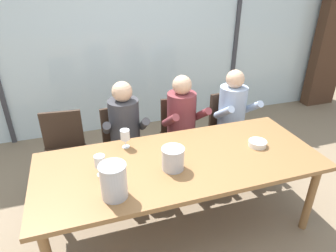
% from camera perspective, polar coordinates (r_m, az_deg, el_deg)
% --- Properties ---
extents(ground, '(14.00, 14.00, 0.00)m').
position_cam_1_polar(ground, '(3.71, -3.13, -7.85)').
color(ground, '#847056').
extents(window_glass_panel, '(7.61, 0.03, 2.60)m').
position_cam_1_polar(window_glass_panel, '(4.31, -8.02, 15.92)').
color(window_glass_panel, silver).
rests_on(window_glass_panel, ground).
extents(window_mullion_right, '(0.06, 0.06, 2.60)m').
position_cam_1_polar(window_mullion_right, '(4.88, 13.05, 16.86)').
color(window_mullion_right, '#38383D').
rests_on(window_mullion_right, ground).
extents(hillside_vineyard, '(13.61, 2.40, 1.92)m').
position_cam_1_polar(hillside_vineyard, '(8.69, -13.67, 18.91)').
color(hillside_vineyard, '#568942').
rests_on(hillside_vineyard, ground).
extents(curtain_heavy_drape, '(0.56, 0.20, 2.60)m').
position_cam_1_polar(curtain_heavy_drape, '(5.84, 29.42, 15.84)').
color(curtain_heavy_drape, '#472D1E').
rests_on(curtain_heavy_drape, ground).
extents(dining_table, '(2.41, 0.98, 0.74)m').
position_cam_1_polar(dining_table, '(2.54, 2.46, -7.83)').
color(dining_table, olive).
rests_on(dining_table, ground).
extents(chair_near_curtain, '(0.48, 0.48, 0.88)m').
position_cam_1_polar(chair_near_curtain, '(3.31, -19.54, -3.90)').
color(chair_near_curtain, '#332319').
rests_on(chair_near_curtain, ground).
extents(chair_left_of_center, '(0.50, 0.50, 0.88)m').
position_cam_1_polar(chair_left_of_center, '(3.28, -8.52, -2.70)').
color(chair_left_of_center, '#332319').
rests_on(chair_left_of_center, ground).
extents(chair_center, '(0.49, 0.49, 0.88)m').
position_cam_1_polar(chair_center, '(3.44, 2.37, -0.92)').
color(chair_center, '#332319').
rests_on(chair_center, ground).
extents(chair_right_of_center, '(0.49, 0.49, 0.88)m').
position_cam_1_polar(chair_right_of_center, '(3.69, 11.62, 0.57)').
color(chair_right_of_center, '#332319').
rests_on(chair_right_of_center, ground).
extents(person_charcoal_jacket, '(0.48, 0.63, 1.20)m').
position_cam_1_polar(person_charcoal_jacket, '(3.10, -8.21, -0.94)').
color(person_charcoal_jacket, '#38383D').
rests_on(person_charcoal_jacket, ground).
extents(person_maroon_top, '(0.49, 0.63, 1.20)m').
position_cam_1_polar(person_maroon_top, '(3.25, 3.18, 0.75)').
color(person_maroon_top, brown).
rests_on(person_maroon_top, ground).
extents(person_pale_blue_shirt, '(0.48, 0.63, 1.20)m').
position_cam_1_polar(person_pale_blue_shirt, '(3.51, 12.91, 2.17)').
color(person_pale_blue_shirt, '#9EB2D1').
rests_on(person_pale_blue_shirt, ground).
extents(ice_bucket_primary, '(0.19, 0.19, 0.27)m').
position_cam_1_polar(ice_bucket_primary, '(2.09, -10.49, -10.36)').
color(ice_bucket_primary, '#B7B7BC').
rests_on(ice_bucket_primary, dining_table).
extents(ice_bucket_secondary, '(0.19, 0.19, 0.19)m').
position_cam_1_polar(ice_bucket_secondary, '(2.35, 0.97, -6.23)').
color(ice_bucket_secondary, '#B7B7BC').
rests_on(ice_bucket_secondary, dining_table).
extents(tasting_bowl, '(0.16, 0.16, 0.05)m').
position_cam_1_polar(tasting_bowl, '(2.80, 17.00, -3.27)').
color(tasting_bowl, silver).
rests_on(tasting_bowl, dining_table).
extents(wine_glass_by_left_taster, '(0.08, 0.08, 0.17)m').
position_cam_1_polar(wine_glass_by_left_taster, '(2.33, -13.07, -6.79)').
color(wine_glass_by_left_taster, silver).
rests_on(wine_glass_by_left_taster, dining_table).
extents(wine_glass_near_bucket, '(0.08, 0.08, 0.17)m').
position_cam_1_polar(wine_glass_near_bucket, '(2.65, -8.33, -1.85)').
color(wine_glass_near_bucket, silver).
rests_on(wine_glass_near_bucket, dining_table).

